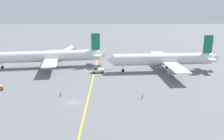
{
  "coord_description": "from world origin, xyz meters",
  "views": [
    {
      "loc": [
        11.7,
        -75.02,
        31.6
      ],
      "look_at": [
        13.07,
        25.16,
        4.0
      ],
      "focal_mm": 39.62,
      "sensor_mm": 36.0,
      "label": 1
    }
  ],
  "objects": [
    {
      "name": "ground_crew_ramp_agent_by_cones",
      "position": [
        23.15,
        3.2,
        0.91
      ],
      "size": [
        0.36,
        0.36,
        1.75
      ],
      "color": "#4C4C51",
      "rests_on": "ground"
    },
    {
      "name": "jet_bridge",
      "position": [
        -12.24,
        72.25,
        4.04
      ],
      "size": [
        6.23,
        22.26,
        5.81
      ],
      "color": "#B7B7BC",
      "rests_on": "ground"
    },
    {
      "name": "ground_plane",
      "position": [
        0.0,
        0.0,
        0.0
      ],
      "size": [
        600.0,
        600.0,
        0.0
      ],
      "primitive_type": "plane",
      "color": "slate"
    },
    {
      "name": "airliner_at_gate_left",
      "position": [
        -19.08,
        46.21,
        5.37
      ],
      "size": [
        58.8,
        40.18,
        16.44
      ],
      "color": "white",
      "rests_on": "ground"
    },
    {
      "name": "pushback_tug",
      "position": [
        6.59,
        35.17,
        1.22
      ],
      "size": [
        8.64,
        3.68,
        2.89
      ],
      "color": "white",
      "rests_on": "ground"
    },
    {
      "name": "taxiway_stripe",
      "position": [
        4.71,
        10.0,
        0.0
      ],
      "size": [
        1.72,
        120.0,
        0.01
      ],
      "primitive_type": "cube",
      "rotation": [
        0.0,
        0.0,
        -0.01
      ],
      "color": "yellow",
      "rests_on": "ground"
    },
    {
      "name": "airliner_being_pushed",
      "position": [
        37.45,
        37.77,
        5.64
      ],
      "size": [
        52.27,
        44.1,
        16.76
      ],
      "color": "silver",
      "rests_on": "ground"
    },
    {
      "name": "ground_crew_marshaller_foreground",
      "position": [
        -5.08,
        5.78,
        0.81
      ],
      "size": [
        0.36,
        0.36,
        1.57
      ],
      "color": "#2D3351",
      "rests_on": "ground"
    }
  ]
}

